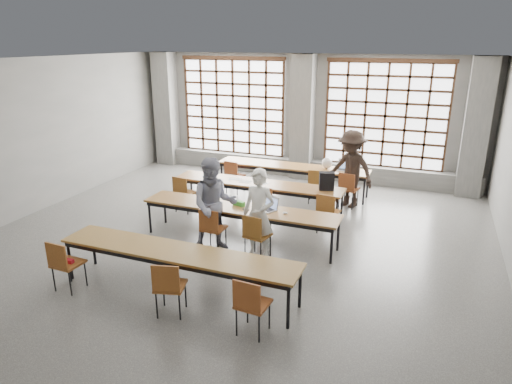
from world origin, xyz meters
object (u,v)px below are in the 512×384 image
Objects in this scene: desk_row_a at (292,168)px; plastic_bag at (327,163)px; chair_near_right at (251,301)px; student_back at (351,169)px; red_pouch at (68,261)px; chair_front_left at (212,225)px; phone at (246,210)px; desk_row_d at (177,255)px; backpack at (327,181)px; student_female at (214,205)px; mouse at (285,213)px; chair_back_mid at (316,183)px; laptop_front at (269,206)px; chair_back_right at (348,186)px; chair_near_left at (64,261)px; chair_mid_right at (327,209)px; desk_row_b at (258,185)px; chair_mid_left at (183,190)px; laptop_back at (345,167)px; chair_near_mid at (169,283)px; green_box at (239,203)px; student_male at (259,214)px; desk_row_c at (240,210)px; chair_back_left at (233,173)px; chair_front_right at (255,232)px; chair_mid_centre at (265,201)px.

desk_row_a is 13.99× the size of plastic_bag.
student_back is (0.29, 5.64, 0.39)m from chair_near_right.
chair_front_left is at bearing 53.66° from red_pouch.
phone reaches higher than red_pouch.
desk_row_d is 10.00× the size of backpack.
plastic_bag is at bearing 44.44° from student_female.
student_back is at bearing 76.28° from mouse.
laptop_front is (-0.29, -2.63, 0.25)m from chair_back_mid.
chair_near_right is at bearing -81.68° from student_female.
backpack is 1.40× the size of plastic_bag.
chair_near_right reaches higher than red_pouch.
chair_back_right and chair_near_left have the same top height.
chair_back_right and chair_mid_right have the same top height.
chair_mid_left is (-1.61, -0.63, -0.13)m from desk_row_b.
laptop_back is (3.23, 6.25, 0.25)m from chair_near_left.
chair_back_right is at bearing -72.20° from laptop_back.
laptop_back is at bearing 39.01° from student_female.
desk_row_a is at bearing 102.08° from chair_near_right.
chair_near_right is at bearing -84.82° from chair_back_mid.
chair_near_mid is at bearing -62.69° from chair_mid_left.
chair_mid_right is 1.00× the size of chair_front_left.
laptop_back is 3.68m from green_box.
student_male reaches higher than chair_front_left.
desk_row_c is 0.22m from phone.
chair_back_mid and chair_mid_left have the same top height.
chair_near_left is (-1.70, -0.63, -0.13)m from desk_row_d.
student_back is at bearing 79.08° from student_male.
chair_front_left is at bearing -109.17° from chair_back_mid.
green_box is at bearing 92.85° from chair_near_mid.
chair_back_right reaches higher than desk_row_a.
chair_back_left is 3.52× the size of green_box.
laptop_front is at bearing 50.16° from chair_near_left.
chair_near_right is 0.52× the size of student_male.
desk_row_b is 2.15× the size of student_back.
phone is (-1.22, -3.57, -0.05)m from laptop_back.
chair_front_right is at bearing 41.75° from chair_near_left.
backpack is at bearing -20.92° from chair_back_left.
chair_near_right is (1.63, -4.43, -0.13)m from desk_row_b.
chair_front_left is at bearing -143.08° from backpack.
desk_row_c is (-0.05, -3.36, 0.00)m from desk_row_a.
green_box reaches higher than desk_row_b.
backpack is (-0.30, -1.03, 0.39)m from chair_back_right.
student_back reaches higher than backpack.
chair_back_right is 1.00× the size of chair_near_right.
chair_mid_centre is 1.43m from backpack.
laptop_front is at bearing 39.78° from chair_front_left.
student_back reaches higher than chair_back_right.
student_male is at bearing -121.51° from chair_mid_right.
chair_mid_left is 4.09m from laptop_back.
chair_back_mid and chair_near_right have the same top height.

